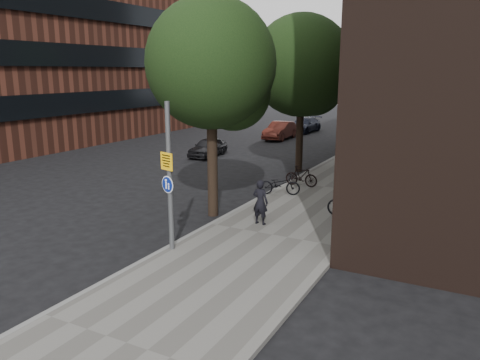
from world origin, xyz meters
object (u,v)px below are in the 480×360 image
Objects in this scene: pedestrian at (260,202)px; parked_bike_facade_near at (354,204)px; signpost at (170,177)px; parked_car_near at (208,147)px.

pedestrian is 3.33m from parked_bike_facade_near.
signpost reaches higher than parked_bike_facade_near.
parked_bike_facade_near is (3.80, 5.30, -1.63)m from signpost.
pedestrian is (1.26, 3.17, -1.35)m from signpost.
signpost reaches higher than pedestrian.
parked_car_near is (-10.98, 8.22, -0.04)m from parked_bike_facade_near.
signpost is 2.31× the size of parked_bike_facade_near.
signpost reaches higher than parked_car_near.
parked_car_near is at bearing 45.23° from parked_bike_facade_near.
signpost is at bearing 136.43° from parked_bike_facade_near.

